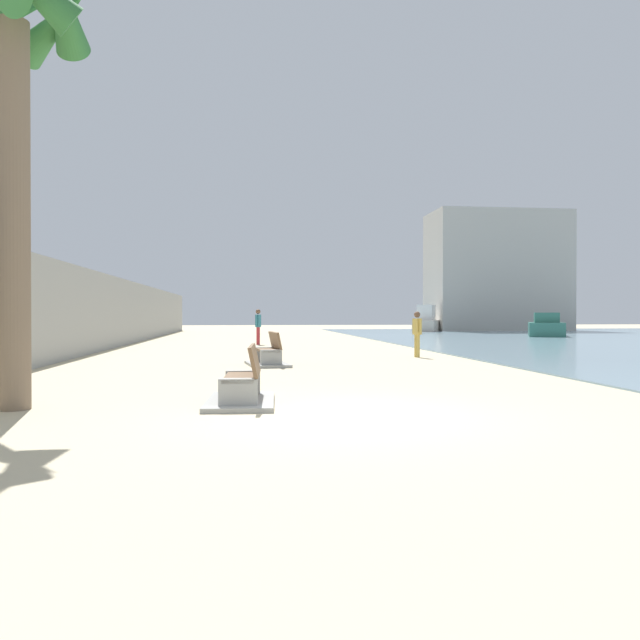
% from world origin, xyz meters
% --- Properties ---
extents(ground_plane, '(120.00, 120.00, 0.00)m').
position_xyz_m(ground_plane, '(0.00, 18.00, 0.00)').
color(ground_plane, '#C6B793').
extents(seawall, '(0.80, 64.00, 3.17)m').
position_xyz_m(seawall, '(-7.50, 18.00, 1.59)').
color(seawall, '#9E9E99').
rests_on(seawall, ground).
extents(palm_tree, '(2.60, 2.67, 7.15)m').
position_xyz_m(palm_tree, '(-4.97, 1.24, 5.30)').
color(palm_tree, '#7A6651').
rests_on(palm_tree, ground).
extents(bench_near, '(1.21, 2.15, 0.98)m').
position_xyz_m(bench_near, '(-1.44, 1.41, 0.23)').
color(bench_near, '#9E9E99').
rests_on(bench_near, ground).
extents(bench_far, '(1.33, 2.21, 0.98)m').
position_xyz_m(bench_far, '(-0.72, 9.31, 0.23)').
color(bench_far, '#9E9E99').
rests_on(bench_far, ground).
extents(person_walking, '(0.30, 0.49, 1.74)m').
position_xyz_m(person_walking, '(-0.75, 21.90, 1.02)').
color(person_walking, '#B22D33').
rests_on(person_walking, ground).
extents(person_standing, '(0.27, 0.51, 1.59)m').
position_xyz_m(person_standing, '(4.53, 12.22, 0.91)').
color(person_standing, gold).
rests_on(person_standing, ground).
extents(boat_outer, '(3.83, 5.04, 1.56)m').
position_xyz_m(boat_outer, '(18.44, 30.76, 0.63)').
color(boat_outer, '#337060').
rests_on(boat_outer, water_bay).
extents(boat_mid_bay, '(3.79, 5.33, 2.25)m').
position_xyz_m(boat_mid_bay, '(14.09, 43.55, 0.85)').
color(boat_mid_bay, beige).
rests_on(boat_mid_bay, water_bay).
extents(harbor_building, '(12.00, 6.00, 10.68)m').
position_xyz_m(harbor_building, '(21.29, 46.00, 5.34)').
color(harbor_building, '#ADAAA3').
rests_on(harbor_building, ground).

